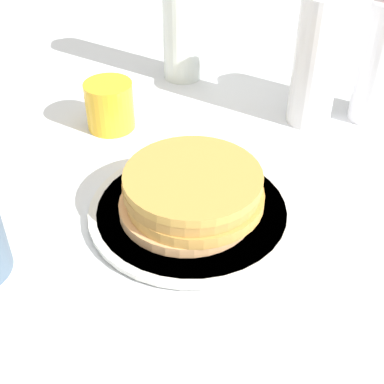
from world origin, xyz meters
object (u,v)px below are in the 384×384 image
Objects in this scene: plate at (192,210)px; juice_glass at (110,106)px; water_bottle_far at (182,17)px; pancake_stack at (192,192)px; water_bottle_mid at (382,62)px; water_bottle_near at (317,61)px.

plate is 0.27m from juice_glass.
juice_glass is 0.24m from water_bottle_far.
plate is 1.11× the size of water_bottle_far.
pancake_stack is (0.00, -0.00, 0.04)m from plate.
water_bottle_mid reaches higher than juice_glass.
plate is at bearing -89.73° from water_bottle_near.
water_bottle_near is 0.28m from water_bottle_far.
pancake_stack is 0.83× the size of water_bottle_near.
water_bottle_mid is (0.34, 0.31, 0.07)m from juice_glass.
water_bottle_far is at bearing -178.29° from water_bottle_near.
juice_glass is at bearing -83.15° from water_bottle_far.
plate is 0.34m from water_bottle_near.
pancake_stack reaches higher than plate.
juice_glass reaches higher than plate.
water_bottle_near is (0.25, 0.23, 0.07)m from juice_glass.
pancake_stack is at bearing -48.38° from water_bottle_far.
water_bottle_near reaches higher than water_bottle_mid.
pancake_stack is at bearing -100.78° from water_bottle_mid.
water_bottle_far reaches higher than water_bottle_mid.
pancake_stack is 0.42m from water_bottle_mid.
water_bottle_near reaches higher than plate.
juice_glass is at bearing 159.74° from pancake_stack.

